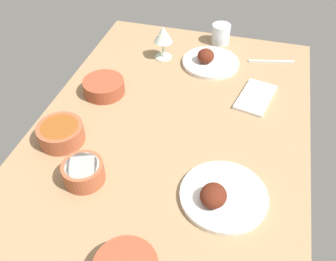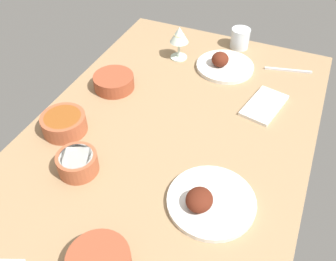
% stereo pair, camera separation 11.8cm
% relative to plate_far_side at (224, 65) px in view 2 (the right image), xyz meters
% --- Properties ---
extents(dining_table, '(1.40, 0.90, 0.04)m').
position_rel_plate_far_side_xyz_m(dining_table, '(-0.44, 0.05, -0.04)').
color(dining_table, '#937551').
rests_on(dining_table, ground).
extents(plate_far_side, '(0.23, 0.23, 0.07)m').
position_rel_plate_far_side_xyz_m(plate_far_side, '(0.00, 0.00, 0.00)').
color(plate_far_side, silver).
rests_on(plate_far_side, dining_table).
extents(plate_near_viewer, '(0.24, 0.24, 0.07)m').
position_rel_plate_far_side_xyz_m(plate_near_viewer, '(-0.65, -0.16, -0.00)').
color(plate_near_viewer, silver).
rests_on(plate_near_viewer, dining_table).
extents(bowl_soup, '(0.15, 0.15, 0.06)m').
position_rel_plate_far_side_xyz_m(bowl_soup, '(-0.56, 0.37, 0.02)').
color(bowl_soup, '#A35133').
rests_on(bowl_soup, dining_table).
extents(bowl_cream, '(0.12, 0.12, 0.06)m').
position_rel_plate_far_side_xyz_m(bowl_cream, '(-0.69, 0.24, 0.02)').
color(bowl_cream, '#A35133').
rests_on(bowl_cream, dining_table).
extents(bowl_sauce, '(0.15, 0.15, 0.05)m').
position_rel_plate_far_side_xyz_m(bowl_sauce, '(-0.29, 0.34, 0.01)').
color(bowl_sauce, brown).
rests_on(bowl_sauce, dining_table).
extents(wine_glass, '(0.08, 0.08, 0.14)m').
position_rel_plate_far_side_xyz_m(wine_glass, '(0.00, 0.20, 0.08)').
color(wine_glass, silver).
rests_on(wine_glass, dining_table).
extents(water_tumbler, '(0.08, 0.08, 0.08)m').
position_rel_plate_far_side_xyz_m(water_tumbler, '(0.18, -0.01, 0.03)').
color(water_tumbler, silver).
rests_on(water_tumbler, dining_table).
extents(folded_napkin, '(0.21, 0.15, 0.01)m').
position_rel_plate_far_side_xyz_m(folded_napkin, '(-0.18, -0.20, -0.01)').
color(folded_napkin, white).
rests_on(folded_napkin, dining_table).
extents(spoon_loose, '(0.05, 0.18, 0.01)m').
position_rel_plate_far_side_xyz_m(spoon_loose, '(0.08, -0.24, -0.01)').
color(spoon_loose, silver).
rests_on(spoon_loose, dining_table).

